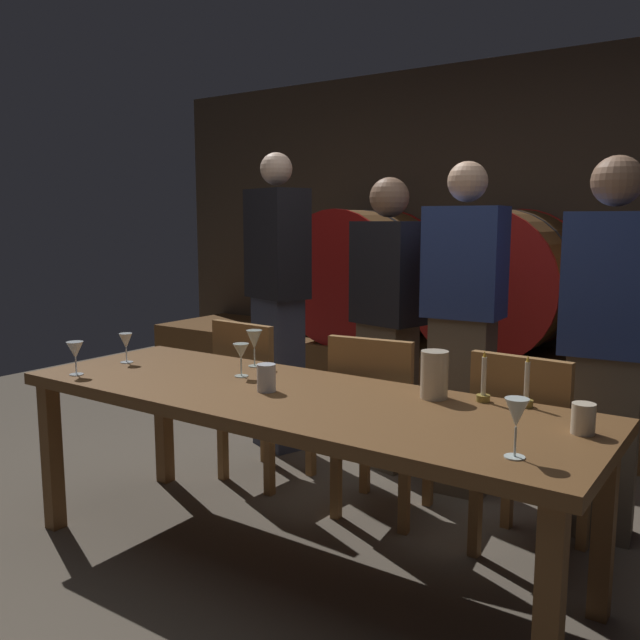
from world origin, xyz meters
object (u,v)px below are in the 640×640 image
(guest_far_right, at_px, (607,347))
(candle_left, at_px, (483,388))
(wine_barrel_center, at_px, (501,282))
(guest_center_right, at_px, (463,328))
(pitcher, at_px, (434,375))
(cup_left, at_px, (266,378))
(cup_right, at_px, (583,419))
(chair_center, at_px, (378,418))
(guest_center_left, at_px, (388,322))
(guest_far_left, at_px, (278,300))
(candle_right, at_px, (526,393))
(wine_glass_center, at_px, (254,340))
(wine_glass_far_left, at_px, (126,342))
(chair_left, at_px, (257,393))
(wine_glass_right, at_px, (241,352))
(wine_glass_far_right, at_px, (516,415))
(wine_glass_left, at_px, (75,351))
(chair_right, at_px, (527,447))
(dining_table, at_px, (292,410))
(wine_barrel_left, at_px, (363,275))

(guest_far_right, bearing_deg, candle_left, 62.30)
(wine_barrel_center, height_order, guest_center_right, guest_center_right)
(guest_far_right, relative_size, pitcher, 9.14)
(wine_barrel_center, relative_size, guest_far_right, 0.59)
(cup_left, xyz_separation_m, cup_right, (1.17, 0.15, -0.01))
(chair_center, xyz_separation_m, guest_center_left, (-0.30, 0.63, 0.35))
(guest_far_left, bearing_deg, guest_center_left, -153.56)
(wine_barrel_center, bearing_deg, cup_left, -92.78)
(chair_center, distance_m, candle_right, 0.86)
(chair_center, distance_m, wine_glass_center, 0.68)
(chair_center, relative_size, wine_glass_far_left, 6.20)
(chair_left, relative_size, wine_glass_far_left, 6.20)
(guest_far_left, bearing_deg, wine_glass_right, 139.42)
(wine_barrel_center, relative_size, candle_left, 5.08)
(chair_center, height_order, guest_center_left, guest_center_left)
(chair_left, distance_m, guest_center_right, 1.13)
(candle_left, distance_m, candle_right, 0.16)
(wine_glass_far_right, bearing_deg, chair_center, 138.09)
(wine_glass_left, xyz_separation_m, wine_glass_center, (0.53, 0.58, 0.02))
(guest_center_right, height_order, wine_glass_center, guest_center_right)
(candle_right, bearing_deg, guest_center_left, 139.98)
(wine_glass_far_left, bearing_deg, guest_far_left, 88.08)
(guest_far_left, bearing_deg, chair_center, 171.13)
(chair_right, distance_m, candle_left, 0.41)
(chair_right, xyz_separation_m, guest_far_right, (0.20, 0.42, 0.37))
(guest_far_left, height_order, guest_center_left, guest_far_left)
(wine_glass_right, bearing_deg, wine_glass_far_left, -171.67)
(dining_table, height_order, chair_left, chair_left)
(dining_table, distance_m, chair_left, 0.95)
(wine_barrel_left, height_order, chair_left, wine_barrel_left)
(chair_right, bearing_deg, guest_far_right, -111.14)
(wine_glass_far_right, relative_size, cup_right, 1.76)
(chair_left, distance_m, pitcher, 1.29)
(pitcher, bearing_deg, guest_far_left, 148.68)
(candle_left, distance_m, cup_left, 0.84)
(dining_table, bearing_deg, pitcher, 26.93)
(cup_left, bearing_deg, guest_center_right, 73.31)
(chair_right, height_order, wine_glass_far_left, chair_right)
(cup_right, bearing_deg, wine_glass_far_left, -176.88)
(wine_glass_right, height_order, wine_glass_far_right, wine_glass_far_right)
(guest_far_right, relative_size, wine_glass_far_left, 11.76)
(chair_left, distance_m, wine_glass_center, 0.55)
(guest_far_right, bearing_deg, wine_glass_center, 21.89)
(candle_right, xyz_separation_m, pitcher, (-0.33, -0.08, 0.04))
(guest_far_left, xyz_separation_m, guest_far_right, (1.90, -0.12, -0.06))
(chair_right, bearing_deg, candle_left, 76.08)
(candle_left, xyz_separation_m, wine_glass_far_right, (0.29, -0.52, 0.07))
(candle_right, xyz_separation_m, wine_glass_far_right, (0.14, -0.54, 0.08))
(wine_glass_center, bearing_deg, cup_right, -6.47)
(guest_far_right, distance_m, wine_glass_center, 1.56)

